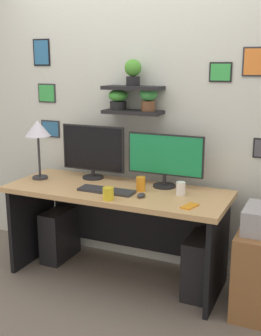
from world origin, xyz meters
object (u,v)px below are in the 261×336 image
object	(u,v)px
cell_phone	(190,206)
desk	(120,212)
water_cup	(141,184)
desk_lamp	(38,131)
computer_tower_right	(200,265)
keyboard	(106,191)
monitor_left	(93,151)
pen_cup	(181,189)
computer_tower_left	(60,234)
monitor_right	(165,158)
coffee_mug	(108,194)
computer_mouse	(141,195)

from	to	relation	value
cell_phone	desk	bearing A→B (deg)	174.60
cell_phone	water_cup	bearing A→B (deg)	169.60
desk_lamp	computer_tower_right	bearing A→B (deg)	0.77
cell_phone	keyboard	bearing A→B (deg)	-171.99
monitor_left	computer_tower_right	size ratio (longest dim) A/B	1.25
pen_cup	water_cup	world-z (taller)	water_cup
computer_tower_left	desk	bearing A→B (deg)	-5.32
desk	monitor_right	distance (m)	0.57
keyboard	computer_tower_left	xyz separation A→B (m)	(-0.58, 0.21, -0.53)
computer_tower_left	coffee_mug	bearing A→B (deg)	-29.05
cell_phone	computer_tower_left	bearing A→B (deg)	-178.37
desk_lamp	water_cup	distance (m)	0.99
monitor_left	keyboard	xyz separation A→B (m)	(0.29, -0.32, -0.23)
desk	monitor_right	bearing A→B (deg)	26.49
pen_cup	computer_mouse	bearing A→B (deg)	-145.80
water_cup	computer_tower_right	distance (m)	0.75
computer_mouse	pen_cup	size ratio (longest dim) A/B	0.90
monitor_right	computer_mouse	size ratio (longest dim) A/B	6.88
computer_mouse	cell_phone	world-z (taller)	computer_mouse
desk	computer_mouse	xyz separation A→B (m)	(0.26, -0.17, 0.22)
desk	cell_phone	size ratio (longest dim) A/B	12.54
cell_phone	water_cup	distance (m)	0.50
computer_tower_left	computer_tower_right	bearing A→B (deg)	-3.64
keyboard	cell_phone	bearing A→B (deg)	-6.77
desk_lamp	computer_tower_left	world-z (taller)	desk_lamp
keyboard	monitor_right	bearing A→B (deg)	41.77
keyboard	computer_mouse	bearing A→B (deg)	-2.92
computer_mouse	computer_tower_left	size ratio (longest dim) A/B	0.20
cell_phone	monitor_right	bearing A→B (deg)	144.00
computer_tower_left	monitor_right	bearing A→B (deg)	6.26
coffee_mug	computer_tower_right	size ratio (longest dim) A/B	0.20
monitor_right	computer_tower_right	bearing A→B (deg)	-27.50
computer_mouse	water_cup	bearing A→B (deg)	114.04
desk	water_cup	bearing A→B (deg)	-7.32
pen_cup	desk	bearing A→B (deg)	179.54
computer_mouse	desk_lamp	world-z (taller)	desk_lamp
water_cup	computer_tower_right	xyz separation A→B (m)	(0.48, 0.00, -0.58)
monitor_left	computer_tower_right	bearing A→B (deg)	-10.51
water_cup	computer_mouse	bearing A→B (deg)	-65.96
monitor_left	pen_cup	distance (m)	0.87
monitor_right	water_cup	world-z (taller)	monitor_right
desk_lamp	pen_cup	world-z (taller)	desk_lamp
monitor_right	coffee_mug	distance (m)	0.58
monitor_left	cell_phone	world-z (taller)	monitor_left
computer_tower_left	monitor_left	bearing A→B (deg)	19.25
coffee_mug	computer_tower_right	bearing A→B (deg)	25.99
monitor_left	computer_tower_left	bearing A→B (deg)	-160.75
water_cup	computer_tower_right	size ratio (longest dim) A/B	0.24
keyboard	computer_tower_right	size ratio (longest dim) A/B	0.97
desk_lamp	coffee_mug	xyz separation A→B (m)	(0.79, -0.28, -0.36)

